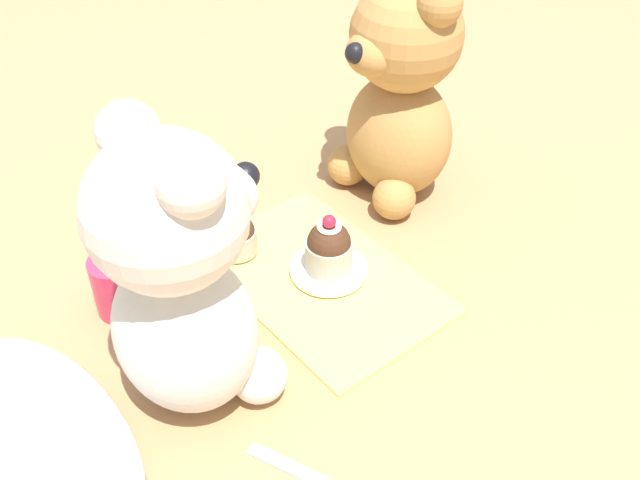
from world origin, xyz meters
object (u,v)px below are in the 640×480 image
object	(u,v)px
teddy_bear_tan	(400,92)
teaspoon	(312,476)
cupcake_near_cream_bear	(236,235)
juice_glass	(119,284)
teddy_bear_cream	(181,277)
cupcake_near_tan_bear	(332,250)
saucer_plate	(331,271)

from	to	relation	value
teddy_bear_tan	teaspoon	bearing A→B (deg)	-50.47
cupcake_near_cream_bear	juice_glass	distance (m)	0.14
teddy_bear_cream	cupcake_near_tan_bear	xyz separation A→B (m)	(0.04, -0.19, -0.10)
teddy_bear_cream	teddy_bear_tan	size ratio (longest dim) A/B	1.03
saucer_plate	juice_glass	world-z (taller)	juice_glass
teddy_bear_cream	teaspoon	size ratio (longest dim) A/B	2.33
cupcake_near_cream_bear	saucer_plate	size ratio (longest dim) A/B	0.73
cupcake_near_tan_bear	juice_glass	bearing A→B (deg)	62.85
cupcake_near_cream_bear	teddy_bear_tan	bearing A→B (deg)	-94.06
juice_glass	teaspoon	xyz separation A→B (m)	(-0.28, -0.03, -0.03)
saucer_plate	juice_glass	bearing A→B (deg)	62.85
cupcake_near_tan_bear	teaspoon	world-z (taller)	cupcake_near_tan_bear
cupcake_near_tan_bear	teaspoon	xyz separation A→B (m)	(-0.18, 0.17, -0.04)
teaspoon	teddy_bear_cream	bearing A→B (deg)	165.85
juice_glass	cupcake_near_tan_bear	bearing A→B (deg)	-117.15
saucer_plate	teaspoon	world-z (taller)	saucer_plate
teddy_bear_cream	juice_glass	distance (m)	0.17
cupcake_near_cream_bear	cupcake_near_tan_bear	world-z (taller)	cupcake_near_tan_bear
cupcake_near_cream_bear	juice_glass	xyz separation A→B (m)	(0.01, 0.14, 0.00)
saucer_plate	teddy_bear_tan	bearing A→B (deg)	-64.58
teddy_bear_cream	cupcake_near_tan_bear	world-z (taller)	teddy_bear_cream
teddy_bear_tan	teaspoon	world-z (taller)	teddy_bear_tan
saucer_plate	juice_glass	size ratio (longest dim) A/B	1.32
saucer_plate	cupcake_near_tan_bear	bearing A→B (deg)	-90.00
cupcake_near_cream_bear	saucer_plate	distance (m)	0.11
juice_glass	teaspoon	world-z (taller)	juice_glass
cupcake_near_tan_bear	teaspoon	size ratio (longest dim) A/B	0.58
cupcake_near_cream_bear	teaspoon	size ratio (longest dim) A/B	0.51
cupcake_near_cream_bear	teaspoon	distance (m)	0.30
teddy_bear_cream	teaspoon	bearing A→B (deg)	-172.50
teddy_bear_cream	cupcake_near_cream_bear	distance (m)	0.22
juice_glass	teddy_bear_cream	bearing A→B (deg)	-178.10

